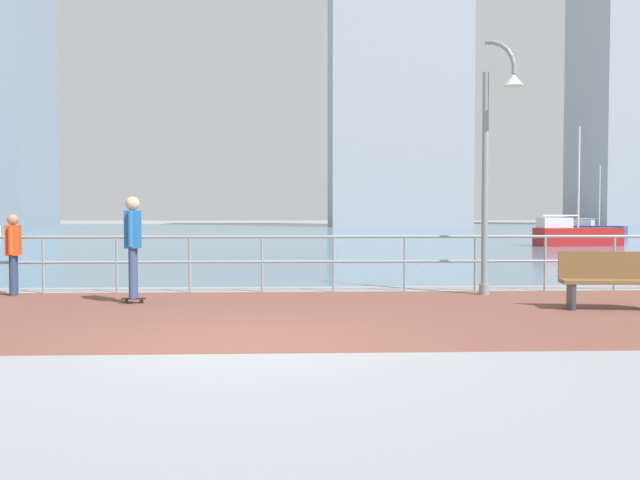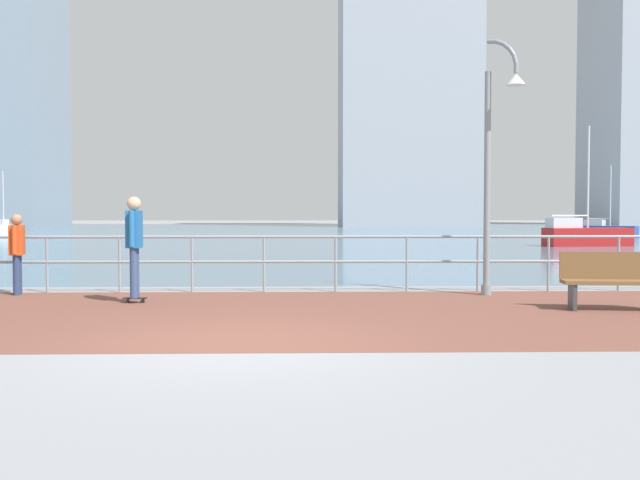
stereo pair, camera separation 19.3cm
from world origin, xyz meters
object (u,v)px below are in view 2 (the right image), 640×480
Objects in this scene: skateboarder at (134,239)px; sailboat_navy at (4,229)px; park_bench at (614,280)px; bystander at (17,248)px; sailboat_teal at (608,230)px; sailboat_gray at (584,235)px; lamppost at (496,154)px.

sailboat_navy is (-19.11, 39.19, -0.66)m from skateboarder.
sailboat_navy reaches higher than park_bench.
park_bench is (7.82, -1.07, -0.63)m from skateboarder.
bystander is 41.26m from sailboat_teal.
sailboat_gray is at bearing 51.42° from skateboarder.
skateboarder is 7.92m from park_bench.
sailboat_teal is 0.84× the size of sailboat_gray.
sailboat_teal is (15.41, 34.56, -0.02)m from park_bench.
lamppost reaches higher than skateboarder.
lamppost is 36.74m from sailboat_teal.
sailboat_gray reaches higher than park_bench.
sailboat_teal is at bearing 61.92° from sailboat_gray.
lamppost reaches higher than sailboat_navy.
lamppost reaches higher than park_bench.
sailboat_gray is at bearing -28.19° from sailboat_navy.
bystander is at bearing 153.77° from skateboarder.
lamppost is 3.13× the size of bystander.
bystander is 10.58m from park_bench.
lamppost is 2.89× the size of park_bench.
skateboarder is 25.95m from sailboat_gray.
sailboat_navy is at bearing 172.33° from sailboat_teal.
bystander is 0.33× the size of sailboat_navy.
park_bench is 0.35× the size of sailboat_teal.
park_bench is at bearing -56.23° from sailboat_navy.
skateboarder is at bearing 172.17° from park_bench.
skateboarder is 0.39× the size of sailboat_navy.
sailboat_gray is (35.29, -18.91, 0.10)m from sailboat_navy.
sailboat_navy is (-26.93, 40.27, -0.03)m from park_bench.
lamppost is at bearing 124.79° from park_bench.
skateboarder is at bearing -128.58° from sailboat_gray.
sailboat_teal reaches higher than skateboarder.
park_bench is at bearing -7.83° from skateboarder.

